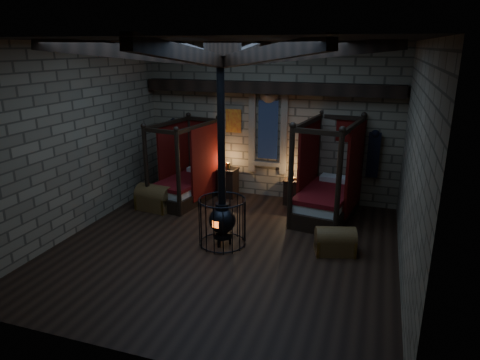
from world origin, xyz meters
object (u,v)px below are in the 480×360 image
(bed_left, at_px, (187,181))
(trunk_left, at_px, (155,198))
(trunk_right, at_px, (335,242))
(stove, at_px, (222,217))
(bed_right, at_px, (327,193))

(bed_left, distance_m, trunk_left, 1.07)
(trunk_right, bearing_deg, bed_left, 139.61)
(stove, bearing_deg, bed_right, 61.55)
(trunk_left, xyz_separation_m, trunk_right, (4.74, -1.05, -0.04))
(trunk_right, bearing_deg, trunk_left, 151.98)
(bed_right, height_order, trunk_right, bed_right)
(bed_left, height_order, stove, stove)
(bed_right, bearing_deg, bed_left, -170.68)
(bed_right, height_order, trunk_left, bed_right)
(bed_left, relative_size, trunk_right, 2.46)
(trunk_left, xyz_separation_m, stove, (2.40, -1.39, 0.32))
(trunk_left, height_order, stove, stove)
(bed_left, height_order, bed_right, bed_right)
(bed_left, distance_m, stove, 2.99)
(trunk_left, distance_m, trunk_right, 4.86)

